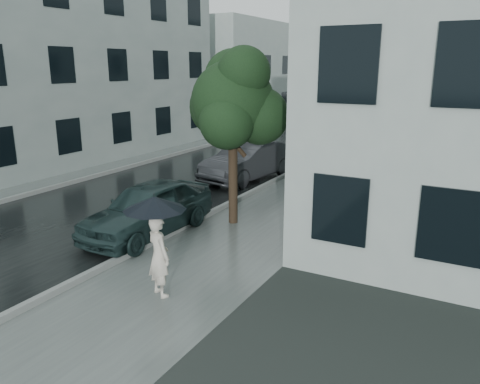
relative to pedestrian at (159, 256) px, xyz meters
The scene contains 14 objects.
ground 1.36m from the pedestrian, 108.88° to the left, with size 120.00×120.00×0.00m, color black.
sidewalk 13.03m from the pedestrian, 90.41° to the left, with size 3.50×60.00×0.01m, color slate.
kerb_near 13.16m from the pedestrian, 98.39° to the left, with size 0.15×60.00×0.15m, color slate.
asphalt_road 14.11m from the pedestrian, 112.62° to the left, with size 6.85×60.00×0.00m, color black.
kerb_far 15.78m from the pedestrian, 124.45° to the left, with size 0.15×60.00×0.15m, color slate.
sidewalk_far 16.33m from the pedestrian, 127.13° to the left, with size 1.70×60.00×0.01m, color #4C5451.
building_far_a 17.18m from the pedestrian, 147.47° to the left, with size 7.02×20.00×9.50m.
building_far_b 34.21m from the pedestrian, 114.48° to the left, with size 7.02×18.00×8.00m.
pedestrian is the anchor object (origin of this frame).
umbrella 1.11m from the pedestrian, behind, with size 1.59×1.59×1.23m.
street_tree 5.63m from the pedestrian, 101.06° to the left, with size 3.09×2.81×5.12m.
lamp_post 11.67m from the pedestrian, 97.31° to the left, with size 0.83×0.45×4.85m.
car_near 3.75m from the pedestrian, 132.69° to the left, with size 1.76×4.37×1.49m, color #1C3030.
car_far 10.34m from the pedestrian, 107.54° to the left, with size 1.65×4.73×1.56m, color #26282C.
Camera 1 is at (6.00, -7.93, 4.60)m, focal length 35.00 mm.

